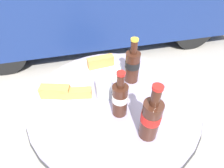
# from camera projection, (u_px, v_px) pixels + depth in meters

# --- Properties ---
(ground_plane) EXTENTS (30.00, 30.00, 0.00)m
(ground_plane) POSITION_uv_depth(u_px,v_px,m) (113.00, 166.00, 1.31)
(ground_plane) COLOR #A8A093
(bistro_table) EXTENTS (0.79, 0.79, 0.74)m
(bistro_table) POSITION_uv_depth(u_px,v_px,m) (114.00, 117.00, 0.92)
(bistro_table) COLOR #333333
(bistro_table) RESTS_ON ground_plane
(cola_bottle_left) EXTENTS (0.07, 0.07, 0.25)m
(cola_bottle_left) POSITION_uv_depth(u_px,v_px,m) (151.00, 118.00, 0.61)
(cola_bottle_left) COLOR #3D1E14
(cola_bottle_left) RESTS_ON bistro_table
(cola_bottle_right) EXTENTS (0.07, 0.07, 0.22)m
(cola_bottle_right) POSITION_uv_depth(u_px,v_px,m) (120.00, 98.00, 0.70)
(cola_bottle_right) COLOR #3D1E14
(cola_bottle_right) RESTS_ON bistro_table
(cola_bottle_center) EXTENTS (0.07, 0.07, 0.23)m
(cola_bottle_center) POSITION_uv_depth(u_px,v_px,m) (132.00, 65.00, 0.85)
(cola_bottle_center) COLOR #3D1E14
(cola_bottle_center) RESTS_ON bistro_table
(drinking_glass) EXTENTS (0.07, 0.07, 0.12)m
(drinking_glass) POSITION_uv_depth(u_px,v_px,m) (104.00, 88.00, 0.78)
(drinking_glass) COLOR black
(drinking_glass) RESTS_ON bistro_table
(lunch_plate_near) EXTENTS (0.23, 0.23, 0.07)m
(lunch_plate_near) POSITION_uv_depth(u_px,v_px,m) (101.00, 66.00, 0.97)
(lunch_plate_near) COLOR white
(lunch_plate_near) RESTS_ON bistro_table
(lunch_plate_far) EXTENTS (0.24, 0.24, 0.07)m
(lunch_plate_far) POSITION_uv_depth(u_px,v_px,m) (66.00, 95.00, 0.80)
(lunch_plate_far) COLOR white
(lunch_plate_far) RESTS_ON bistro_table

